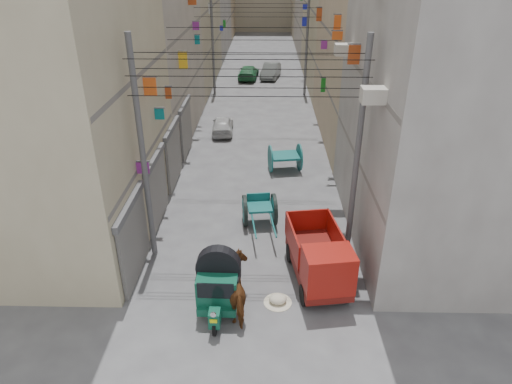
{
  "coord_description": "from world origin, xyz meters",
  "views": [
    {
      "loc": [
        0.54,
        -8.1,
        10.04
      ],
      "look_at": [
        0.21,
        6.5,
        2.4
      ],
      "focal_mm": 32.0,
      "sensor_mm": 36.0,
      "label": 1
    }
  ],
  "objects_px": {
    "feed_sack": "(278,299)",
    "distant_car_green": "(248,72)",
    "tonga_cart": "(260,209)",
    "second_cart": "(285,157)",
    "mini_truck": "(321,264)",
    "distant_car_white": "(223,125)",
    "horse": "(241,288)",
    "distant_car_grey": "(271,71)",
    "auto_rickshaw": "(219,281)"
  },
  "relations": [
    {
      "from": "distant_car_grey",
      "to": "second_cart",
      "type": "bearing_deg",
      "value": -78.36
    },
    {
      "from": "tonga_cart",
      "to": "distant_car_green",
      "type": "height_order",
      "value": "tonga_cart"
    },
    {
      "from": "distant_car_grey",
      "to": "distant_car_green",
      "type": "distance_m",
      "value": 2.05
    },
    {
      "from": "tonga_cart",
      "to": "distant_car_white",
      "type": "relative_size",
      "value": 0.96
    },
    {
      "from": "mini_truck",
      "to": "distant_car_grey",
      "type": "bearing_deg",
      "value": 84.39
    },
    {
      "from": "auto_rickshaw",
      "to": "distant_car_green",
      "type": "height_order",
      "value": "auto_rickshaw"
    },
    {
      "from": "feed_sack",
      "to": "mini_truck",
      "type": "bearing_deg",
      "value": 30.01
    },
    {
      "from": "second_cart",
      "to": "distant_car_grey",
      "type": "xyz_separation_m",
      "value": [
        -0.61,
        20.06,
        -0.11
      ]
    },
    {
      "from": "auto_rickshaw",
      "to": "horse",
      "type": "height_order",
      "value": "horse"
    },
    {
      "from": "second_cart",
      "to": "feed_sack",
      "type": "bearing_deg",
      "value": -102.07
    },
    {
      "from": "mini_truck",
      "to": "distant_car_green",
      "type": "relative_size",
      "value": 0.94
    },
    {
      "from": "mini_truck",
      "to": "horse",
      "type": "bearing_deg",
      "value": -164.15
    },
    {
      "from": "auto_rickshaw",
      "to": "distant_car_grey",
      "type": "bearing_deg",
      "value": 88.13
    },
    {
      "from": "horse",
      "to": "distant_car_white",
      "type": "xyz_separation_m",
      "value": [
        -1.98,
        16.12,
        -0.31
      ]
    },
    {
      "from": "distant_car_grey",
      "to": "auto_rickshaw",
      "type": "bearing_deg",
      "value": -83.49
    },
    {
      "from": "feed_sack",
      "to": "distant_car_green",
      "type": "height_order",
      "value": "distant_car_green"
    },
    {
      "from": "auto_rickshaw",
      "to": "distant_car_grey",
      "type": "relative_size",
      "value": 0.63
    },
    {
      "from": "mini_truck",
      "to": "distant_car_white",
      "type": "xyz_separation_m",
      "value": [
        -4.57,
        14.95,
        -0.42
      ]
    },
    {
      "from": "auto_rickshaw",
      "to": "second_cart",
      "type": "relative_size",
      "value": 1.35
    },
    {
      "from": "tonga_cart",
      "to": "distant_car_white",
      "type": "height_order",
      "value": "tonga_cart"
    },
    {
      "from": "distant_car_white",
      "to": "distant_car_grey",
      "type": "bearing_deg",
      "value": -104.57
    },
    {
      "from": "tonga_cart",
      "to": "distant_car_white",
      "type": "bearing_deg",
      "value": 95.56
    },
    {
      "from": "auto_rickshaw",
      "to": "distant_car_white",
      "type": "distance_m",
      "value": 16.01
    },
    {
      "from": "horse",
      "to": "distant_car_white",
      "type": "bearing_deg",
      "value": -99.28
    },
    {
      "from": "horse",
      "to": "distant_car_white",
      "type": "height_order",
      "value": "horse"
    },
    {
      "from": "horse",
      "to": "distant_car_green",
      "type": "height_order",
      "value": "horse"
    },
    {
      "from": "feed_sack",
      "to": "distant_car_white",
      "type": "xyz_separation_m",
      "value": [
        -3.16,
        15.76,
        0.39
      ]
    },
    {
      "from": "auto_rickshaw",
      "to": "second_cart",
      "type": "xyz_separation_m",
      "value": [
        2.41,
        10.38,
        -0.25
      ]
    },
    {
      "from": "tonga_cart",
      "to": "horse",
      "type": "relative_size",
      "value": 1.5
    },
    {
      "from": "mini_truck",
      "to": "distant_car_grey",
      "type": "distance_m",
      "value": 29.49
    },
    {
      "from": "mini_truck",
      "to": "second_cart",
      "type": "height_order",
      "value": "mini_truck"
    },
    {
      "from": "tonga_cart",
      "to": "feed_sack",
      "type": "xyz_separation_m",
      "value": [
        0.67,
        -4.87,
        -0.54
      ]
    },
    {
      "from": "auto_rickshaw",
      "to": "feed_sack",
      "type": "bearing_deg",
      "value": 7.12
    },
    {
      "from": "tonga_cart",
      "to": "distant_car_green",
      "type": "relative_size",
      "value": 0.76
    },
    {
      "from": "feed_sack",
      "to": "distant_car_green",
      "type": "xyz_separation_m",
      "value": [
        -2.07,
        29.91,
        0.43
      ]
    },
    {
      "from": "feed_sack",
      "to": "distant_car_grey",
      "type": "bearing_deg",
      "value": 90.1
    },
    {
      "from": "second_cart",
      "to": "feed_sack",
      "type": "distance_m",
      "value": 10.23
    },
    {
      "from": "auto_rickshaw",
      "to": "tonga_cart",
      "type": "bearing_deg",
      "value": 78.3
    },
    {
      "from": "distant_car_grey",
      "to": "distant_car_green",
      "type": "height_order",
      "value": "distant_car_grey"
    },
    {
      "from": "distant_car_green",
      "to": "feed_sack",
      "type": "bearing_deg",
      "value": 98.28
    },
    {
      "from": "mini_truck",
      "to": "second_cart",
      "type": "xyz_separation_m",
      "value": [
        -0.86,
        9.38,
        -0.2
      ]
    },
    {
      "from": "mini_truck",
      "to": "distant_car_green",
      "type": "xyz_separation_m",
      "value": [
        -3.49,
        29.09,
        -0.38
      ]
    },
    {
      "from": "tonga_cart",
      "to": "second_cart",
      "type": "bearing_deg",
      "value": 69.76
    },
    {
      "from": "tonga_cart",
      "to": "distant_car_green",
      "type": "distance_m",
      "value": 25.07
    },
    {
      "from": "mini_truck",
      "to": "distant_car_grey",
      "type": "relative_size",
      "value": 0.97
    },
    {
      "from": "auto_rickshaw",
      "to": "mini_truck",
      "type": "height_order",
      "value": "mini_truck"
    },
    {
      "from": "feed_sack",
      "to": "tonga_cart",
      "type": "bearing_deg",
      "value": 97.81
    },
    {
      "from": "second_cart",
      "to": "distant_car_green",
      "type": "relative_size",
      "value": 0.45
    },
    {
      "from": "horse",
      "to": "second_cart",
      "type": "bearing_deg",
      "value": -115.6
    },
    {
      "from": "second_cart",
      "to": "tonga_cart",
      "type": "bearing_deg",
      "value": -111.89
    }
  ]
}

